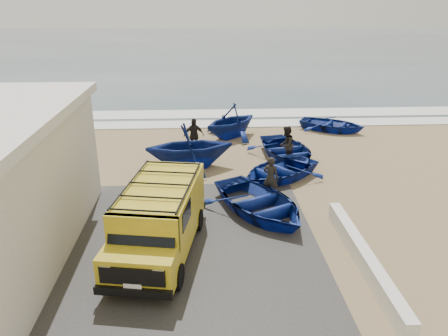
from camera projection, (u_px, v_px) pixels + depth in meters
name	position (u px, v px, depth m)	size (l,w,h in m)	color
ground	(189.00, 221.00, 14.98)	(160.00, 160.00, 0.00)	#907954
slab	(121.00, 254.00, 13.01)	(12.00, 10.00, 0.05)	#393634
ocean	(197.00, 46.00, 67.00)	(180.00, 88.00, 0.01)	#385166
surf_line	(194.00, 124.00, 26.11)	(180.00, 1.60, 0.06)	white
surf_wash	(194.00, 114.00, 28.44)	(180.00, 2.20, 0.04)	white
parapet	(364.00, 258.00, 12.33)	(0.35, 6.00, 0.55)	silver
van	(159.00, 217.00, 12.78)	(2.75, 5.23, 2.13)	gold
boat_near_left	(259.00, 202.00, 15.26)	(3.14, 4.40, 0.91)	navy
boat_near_right	(278.00, 170.00, 18.23)	(2.76, 3.86, 0.80)	navy
boat_mid_left	(190.00, 146.00, 19.27)	(3.32, 3.85, 2.03)	navy
boat_mid_right	(287.00, 150.00, 20.48)	(3.03, 4.25, 0.88)	navy
boat_far_left	(231.00, 121.00, 23.50)	(3.02, 3.50, 1.84)	navy
boat_far_right	(332.00, 124.00, 24.86)	(2.59, 3.62, 0.75)	navy
fisherman_front	(271.00, 178.00, 16.35)	(0.61, 0.40, 1.67)	black
fisherman_middle	(286.00, 145.00, 19.77)	(0.86, 0.67, 1.77)	black
fisherman_back	(194.00, 136.00, 21.17)	(1.02, 0.42, 1.73)	black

